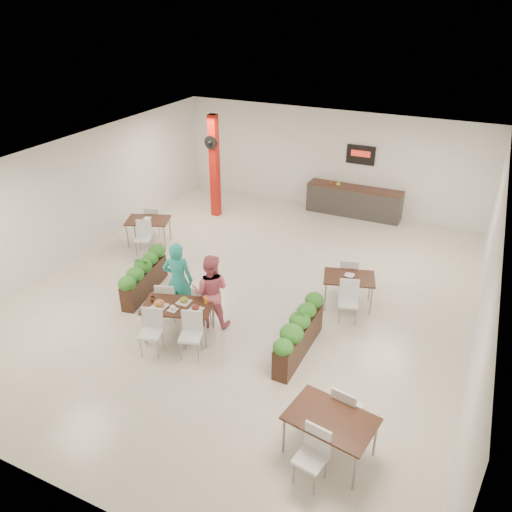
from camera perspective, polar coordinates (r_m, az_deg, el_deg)
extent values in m
plane|color=beige|center=(12.01, -0.89, -4.09)|extent=(12.00, 12.00, 0.00)
cube|color=white|center=(16.50, 8.41, 10.81)|extent=(10.00, 0.10, 3.20)
cube|color=white|center=(7.27, -23.09, -15.81)|extent=(10.00, 0.10, 3.20)
cube|color=white|center=(14.02, -19.75, 6.36)|extent=(0.10, 12.00, 3.20)
cube|color=white|center=(10.32, 24.88, -2.44)|extent=(0.10, 12.00, 3.20)
cube|color=white|center=(10.67, -1.02, 10.65)|extent=(10.00, 12.00, 0.04)
cube|color=#AF140B|center=(15.70, -4.75, 10.13)|extent=(0.25, 0.25, 3.20)
cylinder|color=black|center=(15.33, -5.21, 12.79)|extent=(0.40, 0.06, 0.40)
sphere|color=black|center=(15.29, -5.29, 12.75)|extent=(0.12, 0.12, 0.12)
cube|color=#2B2826|center=(16.31, 11.11, 6.09)|extent=(3.00, 0.60, 0.90)
cube|color=black|center=(16.15, 11.27, 7.64)|extent=(3.00, 0.62, 0.04)
cube|color=black|center=(16.13, 11.88, 11.24)|extent=(0.90, 0.04, 0.60)
cube|color=red|center=(16.09, 11.87, 11.38)|extent=(0.60, 0.02, 0.18)
imported|color=brown|center=(16.30, 8.57, 8.50)|extent=(0.09, 0.09, 0.19)
imported|color=gold|center=(16.24, 9.41, 8.32)|extent=(0.13, 0.13, 0.17)
cube|color=black|center=(10.29, -8.93, -5.68)|extent=(1.58, 1.19, 0.04)
cylinder|color=gray|center=(10.42, -12.70, -8.10)|extent=(0.04, 0.04, 0.71)
cylinder|color=gray|center=(10.09, -5.75, -8.81)|extent=(0.04, 0.04, 0.71)
cylinder|color=gray|center=(10.94, -11.57, -6.05)|extent=(0.04, 0.04, 0.71)
cylinder|color=gray|center=(10.63, -4.96, -6.64)|extent=(0.04, 0.04, 0.71)
cube|color=white|center=(11.03, -10.02, -5.01)|extent=(0.53, 0.53, 0.05)
cube|color=white|center=(10.74, -10.41, -4.43)|extent=(0.41, 0.17, 0.45)
cylinder|color=gray|center=(11.25, -8.84, -5.63)|extent=(0.02, 0.02, 0.43)
cylinder|color=gray|center=(11.34, -10.51, -5.48)|extent=(0.02, 0.02, 0.43)
cylinder|color=gray|center=(10.98, -9.31, -6.59)|extent=(0.02, 0.02, 0.43)
cylinder|color=gray|center=(11.07, -11.01, -6.43)|extent=(0.02, 0.02, 0.43)
cube|color=white|center=(10.83, -5.95, -5.35)|extent=(0.53, 0.53, 0.05)
cube|color=white|center=(10.55, -6.24, -4.78)|extent=(0.41, 0.17, 0.45)
cylinder|color=gray|center=(11.07, -4.83, -5.96)|extent=(0.02, 0.02, 0.43)
cylinder|color=gray|center=(11.14, -6.55, -5.82)|extent=(0.02, 0.02, 0.43)
cylinder|color=gray|center=(10.79, -5.20, -6.96)|extent=(0.02, 0.02, 0.43)
cylinder|color=gray|center=(10.87, -6.96, -6.80)|extent=(0.02, 0.02, 0.43)
cube|color=white|center=(10.10, -11.93, -8.66)|extent=(0.53, 0.53, 0.05)
cube|color=white|center=(10.10, -11.73, -6.89)|extent=(0.41, 0.17, 0.45)
cylinder|color=gray|center=(10.16, -13.02, -10.18)|extent=(0.02, 0.02, 0.43)
cylinder|color=gray|center=(10.06, -11.17, -10.40)|extent=(0.02, 0.02, 0.43)
cylinder|color=gray|center=(10.42, -12.41, -9.05)|extent=(0.02, 0.02, 0.43)
cylinder|color=gray|center=(10.32, -10.60, -9.25)|extent=(0.02, 0.02, 0.43)
cube|color=white|center=(9.89, -7.48, -9.12)|extent=(0.53, 0.53, 0.05)
cube|color=white|center=(9.89, -7.30, -7.31)|extent=(0.41, 0.17, 0.45)
cylinder|color=gray|center=(9.94, -8.60, -10.69)|extent=(0.02, 0.02, 0.43)
cylinder|color=gray|center=(9.86, -6.66, -10.90)|extent=(0.02, 0.02, 0.43)
cylinder|color=gray|center=(10.20, -8.10, -9.52)|extent=(0.02, 0.02, 0.43)
cylinder|color=gray|center=(10.12, -6.21, -9.71)|extent=(0.02, 0.02, 0.43)
cube|color=white|center=(10.29, -10.98, -5.68)|extent=(0.38, 0.38, 0.01)
ellipsoid|color=#9D5727|center=(10.25, -11.01, -5.34)|extent=(0.22, 0.22, 0.13)
cube|color=white|center=(10.35, -8.23, -5.23)|extent=(0.33, 0.33, 0.01)
ellipsoid|color=orange|center=(10.31, -8.26, -4.95)|extent=(0.18, 0.18, 0.11)
cube|color=white|center=(10.08, -6.92, -6.11)|extent=(0.33, 0.33, 0.01)
ellipsoid|color=#461B0E|center=(10.05, -6.94, -5.85)|extent=(0.16, 0.16, 0.10)
cube|color=white|center=(10.15, -9.49, -6.08)|extent=(0.23, 0.23, 0.01)
ellipsoid|color=white|center=(10.12, -9.50, -5.87)|extent=(0.12, 0.12, 0.07)
cylinder|color=orange|center=(10.23, -5.77, -5.03)|extent=(0.07, 0.07, 0.15)
imported|color=brown|center=(10.49, -11.72, -4.80)|extent=(0.12, 0.12, 0.10)
imported|color=teal|center=(10.86, -8.89, -2.76)|extent=(0.75, 0.60, 1.78)
imported|color=#D86075|center=(10.51, -5.21, -4.01)|extent=(0.96, 0.85, 1.66)
cube|color=black|center=(12.11, -12.59, -2.89)|extent=(0.58, 1.82, 0.60)
ellipsoid|color=#1A5618|center=(11.35, -14.54, -2.91)|extent=(0.40, 0.40, 0.32)
ellipsoid|color=#1A5618|center=(11.63, -13.65, -2.01)|extent=(0.40, 0.40, 0.32)
ellipsoid|color=#1A5618|center=(11.91, -12.80, -1.16)|extent=(0.40, 0.40, 0.32)
ellipsoid|color=#1A5618|center=(12.20, -11.99, -0.34)|extent=(0.40, 0.40, 0.32)
ellipsoid|color=#1A5618|center=(12.49, -11.22, 0.44)|extent=(0.40, 0.40, 0.32)
imported|color=#1A5618|center=(11.87, -12.84, -0.84)|extent=(0.35, 0.30, 0.39)
cube|color=black|center=(9.97, 4.92, -9.53)|extent=(0.34, 1.91, 0.64)
ellipsoid|color=#1A5618|center=(9.11, 3.14, -10.13)|extent=(0.40, 0.40, 0.32)
ellipsoid|color=#1A5618|center=(9.41, 4.12, -8.76)|extent=(0.40, 0.40, 0.32)
ellipsoid|color=#1A5618|center=(9.71, 5.03, -7.48)|extent=(0.40, 0.40, 0.32)
ellipsoid|color=#1A5618|center=(10.03, 5.87, -6.28)|extent=(0.40, 0.40, 0.32)
ellipsoid|color=#1A5618|center=(10.35, 6.67, -5.14)|extent=(0.40, 0.40, 0.32)
imported|color=#1A5618|center=(9.67, 5.05, -7.06)|extent=(0.23, 0.23, 0.41)
cube|color=black|center=(14.29, -12.26, 4.01)|extent=(1.37, 1.15, 0.04)
cylinder|color=gray|center=(14.31, -14.47, 2.12)|extent=(0.04, 0.04, 0.71)
cylinder|color=gray|center=(14.02, -10.38, 2.03)|extent=(0.04, 0.04, 0.71)
cylinder|color=gray|center=(14.88, -13.74, 3.23)|extent=(0.04, 0.04, 0.71)
cylinder|color=gray|center=(14.60, -9.80, 3.16)|extent=(0.04, 0.04, 0.71)
cube|color=white|center=(14.93, -11.57, 3.96)|extent=(0.54, 0.54, 0.05)
cube|color=white|center=(14.66, -11.84, 4.55)|extent=(0.41, 0.19, 0.45)
cylinder|color=gray|center=(15.13, -10.70, 3.40)|extent=(0.02, 0.02, 0.43)
cylinder|color=gray|center=(15.22, -11.95, 3.42)|extent=(0.02, 0.02, 0.43)
cylinder|color=gray|center=(14.83, -11.01, 2.86)|extent=(0.02, 0.02, 0.43)
cylinder|color=gray|center=(14.92, -12.27, 2.88)|extent=(0.02, 0.02, 0.43)
cube|color=white|center=(13.88, -12.77, 1.95)|extent=(0.54, 0.54, 0.05)
cube|color=white|center=(13.94, -12.67, 3.21)|extent=(0.41, 0.19, 0.45)
cylinder|color=gray|center=(13.89, -13.53, 0.78)|extent=(0.02, 0.02, 0.43)
cylinder|color=gray|center=(13.79, -12.18, 0.75)|extent=(0.02, 0.02, 0.43)
cylinder|color=gray|center=(14.18, -13.15, 1.41)|extent=(0.02, 0.02, 0.43)
cylinder|color=gray|center=(14.09, -11.83, 1.38)|extent=(0.02, 0.02, 0.43)
imported|color=white|center=(14.27, -12.28, 4.18)|extent=(0.22, 0.22, 0.05)
cube|color=black|center=(11.33, 10.61, -2.44)|extent=(1.29, 1.03, 0.04)
cylinder|color=gray|center=(11.24, 7.90, -4.71)|extent=(0.04, 0.04, 0.71)
cylinder|color=gray|center=(11.29, 13.01, -5.06)|extent=(0.04, 0.04, 0.71)
cylinder|color=gray|center=(11.78, 8.01, -3.07)|extent=(0.04, 0.04, 0.71)
cylinder|color=gray|center=(11.83, 12.87, -3.42)|extent=(0.04, 0.04, 0.71)
cube|color=white|center=(11.99, 10.48, -2.16)|extent=(0.52, 0.52, 0.05)
cube|color=white|center=(11.71, 10.59, -1.57)|extent=(0.41, 0.16, 0.45)
cylinder|color=gray|center=(12.27, 11.17, -2.78)|extent=(0.02, 0.02, 0.43)
cylinder|color=gray|center=(12.25, 9.59, -2.67)|extent=(0.02, 0.02, 0.43)
cylinder|color=gray|center=(11.97, 11.20, -3.60)|extent=(0.02, 0.02, 0.43)
cylinder|color=gray|center=(11.96, 9.57, -3.48)|extent=(0.02, 0.02, 0.43)
cube|color=white|center=(10.97, 10.50, -5.27)|extent=(0.52, 0.52, 0.05)
cube|color=white|center=(11.00, 10.61, -3.64)|extent=(0.41, 0.16, 0.45)
cylinder|color=gray|center=(10.95, 9.51, -6.72)|extent=(0.02, 0.02, 0.43)
cylinder|color=gray|center=(10.96, 11.29, -6.84)|extent=(0.02, 0.02, 0.43)
cylinder|color=gray|center=(11.23, 9.53, -5.74)|extent=(0.02, 0.02, 0.43)
cylinder|color=gray|center=(11.25, 11.26, -5.86)|extent=(0.02, 0.02, 0.43)
imported|color=white|center=(11.31, 10.63, -2.24)|extent=(0.22, 0.22, 0.05)
cube|color=black|center=(7.91, 8.58, -17.93)|extent=(1.43, 1.07, 0.04)
cylinder|color=gray|center=(8.13, 3.18, -19.78)|extent=(0.04, 0.04, 0.71)
cylinder|color=gray|center=(7.81, 11.19, -23.12)|extent=(0.04, 0.04, 0.71)
cylinder|color=gray|center=(8.59, 5.93, -16.68)|extent=(0.04, 0.04, 0.71)
cylinder|color=gray|center=(8.28, 13.48, -19.60)|extent=(0.04, 0.04, 0.71)
cube|color=white|center=(8.50, 10.36, -16.76)|extent=(0.48, 0.48, 0.05)
cube|color=white|center=(8.20, 9.92, -16.31)|extent=(0.42, 0.11, 0.45)
cylinder|color=gray|center=(8.74, 11.78, -17.58)|extent=(0.02, 0.02, 0.43)
cylinder|color=gray|center=(8.82, 9.69, -16.79)|extent=(0.02, 0.02, 0.43)
cylinder|color=gray|center=(8.51, 10.79, -18.99)|extent=(0.02, 0.02, 0.43)
cylinder|color=gray|center=(8.60, 8.64, -18.15)|extent=(0.02, 0.02, 0.43)
cube|color=white|center=(7.75, 6.24, -22.09)|extent=(0.48, 0.48, 0.05)
cube|color=white|center=(7.67, 7.08, -19.96)|extent=(0.42, 0.11, 0.45)
cylinder|color=gray|center=(7.88, 4.31, -23.48)|extent=(0.02, 0.02, 0.43)
cylinder|color=gray|center=(7.79, 6.67, -24.52)|extent=(0.02, 0.02, 0.43)
cylinder|color=gray|center=(8.07, 5.65, -21.89)|extent=(0.02, 0.02, 0.43)
cylinder|color=gray|center=(7.98, 7.95, -22.86)|extent=(0.02, 0.02, 0.43)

